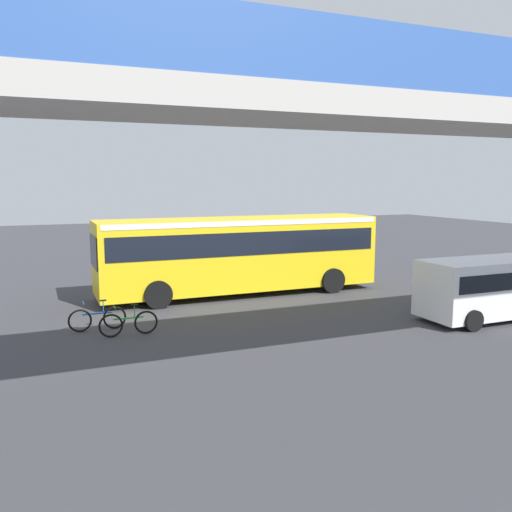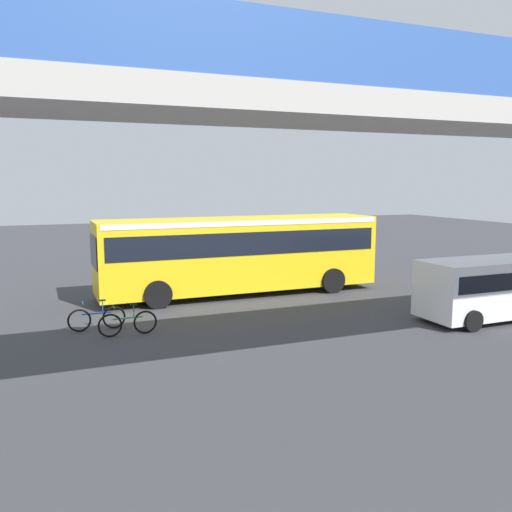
{
  "view_description": "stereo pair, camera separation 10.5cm",
  "coord_description": "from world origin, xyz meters",
  "px_view_note": "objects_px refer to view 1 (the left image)",
  "views": [
    {
      "loc": [
        9.03,
        21.88,
        4.63
      ],
      "look_at": [
        0.74,
        1.83,
        1.6
      ],
      "focal_mm": 37.55,
      "sensor_mm": 36.0,
      "label": 1
    },
    {
      "loc": [
        8.93,
        21.92,
        4.63
      ],
      "look_at": [
        0.74,
        1.83,
        1.6
      ],
      "focal_mm": 37.55,
      "sensor_mm": 36.0,
      "label": 2
    }
  ],
  "objects_px": {
    "parked_van": "(489,285)",
    "bicycle_green": "(129,324)",
    "city_bus": "(239,249)",
    "bicycle_blue": "(97,319)",
    "pedestrian": "(226,258)",
    "traffic_sign": "(333,232)"
  },
  "relations": [
    {
      "from": "traffic_sign",
      "to": "pedestrian",
      "type": "bearing_deg",
      "value": 5.18
    },
    {
      "from": "bicycle_green",
      "to": "city_bus",
      "type": "bearing_deg",
      "value": -140.0
    },
    {
      "from": "pedestrian",
      "to": "bicycle_blue",
      "type": "bearing_deg",
      "value": 47.77
    },
    {
      "from": "pedestrian",
      "to": "traffic_sign",
      "type": "xyz_separation_m",
      "value": [
        -6.38,
        -0.58,
        1.0
      ]
    },
    {
      "from": "bicycle_blue",
      "to": "pedestrian",
      "type": "bearing_deg",
      "value": -132.23
    },
    {
      "from": "pedestrian",
      "to": "bicycle_green",
      "type": "bearing_deg",
      "value": 54.57
    },
    {
      "from": "city_bus",
      "to": "parked_van",
      "type": "bearing_deg",
      "value": 131.86
    },
    {
      "from": "bicycle_blue",
      "to": "parked_van",
      "type": "bearing_deg",
      "value": 163.76
    },
    {
      "from": "bicycle_green",
      "to": "pedestrian",
      "type": "distance_m",
      "value": 10.51
    },
    {
      "from": "pedestrian",
      "to": "traffic_sign",
      "type": "relative_size",
      "value": 0.64
    },
    {
      "from": "bicycle_blue",
      "to": "traffic_sign",
      "type": "relative_size",
      "value": 0.63
    },
    {
      "from": "city_bus",
      "to": "pedestrian",
      "type": "relative_size",
      "value": 6.44
    },
    {
      "from": "parked_van",
      "to": "bicycle_green",
      "type": "relative_size",
      "value": 2.71
    },
    {
      "from": "bicycle_green",
      "to": "traffic_sign",
      "type": "distance_m",
      "value": 15.53
    },
    {
      "from": "parked_van",
      "to": "traffic_sign",
      "type": "height_order",
      "value": "traffic_sign"
    },
    {
      "from": "city_bus",
      "to": "bicycle_blue",
      "type": "xyz_separation_m",
      "value": [
        6.06,
        3.44,
        -1.51
      ]
    },
    {
      "from": "pedestrian",
      "to": "traffic_sign",
      "type": "height_order",
      "value": "traffic_sign"
    },
    {
      "from": "parked_van",
      "to": "bicycle_green",
      "type": "xyz_separation_m",
      "value": [
        11.56,
        -2.64,
        -0.81
      ]
    },
    {
      "from": "bicycle_blue",
      "to": "traffic_sign",
      "type": "xyz_separation_m",
      "value": [
        -13.27,
        -8.17,
        1.52
      ]
    },
    {
      "from": "city_bus",
      "to": "pedestrian",
      "type": "xyz_separation_m",
      "value": [
        -0.84,
        -4.15,
        -1.0
      ]
    },
    {
      "from": "city_bus",
      "to": "bicycle_green",
      "type": "height_order",
      "value": "city_bus"
    },
    {
      "from": "city_bus",
      "to": "pedestrian",
      "type": "distance_m",
      "value": 4.35
    }
  ]
}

